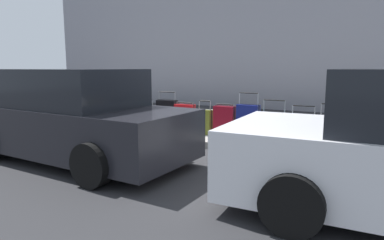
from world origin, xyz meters
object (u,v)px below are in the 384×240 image
suitcase_teal_11 (134,117)px  suitcase_red_8 (185,119)px  suitcase_silver_3 (303,129)px  suitcase_maroon_6 (225,121)px  suitcase_teal_4 (273,127)px  suitcase_olive_7 (205,122)px  suitcase_black_2 (332,132)px  suitcase_silver_10 (146,118)px  suitcase_black_9 (167,115)px  fire_hydrant (114,110)px  bollard_post (94,110)px  suitcase_navy_5 (248,122)px  parked_car_charcoal_1 (73,118)px  suitcase_red_1 (361,137)px

suitcase_teal_11 → suitcase_red_8: bearing=176.5°
suitcase_silver_3 → suitcase_maroon_6: size_ratio=1.07×
suitcase_teal_4 → suitcase_maroon_6: suitcase_teal_4 is taller
suitcase_olive_7 → suitcase_red_8: size_ratio=1.07×
suitcase_black_2 → suitcase_olive_7: bearing=-1.1°
suitcase_maroon_6 → suitcase_red_8: 0.97m
suitcase_silver_3 → suitcase_silver_10: suitcase_silver_3 is taller
suitcase_black_9 → fire_hydrant: suitcase_black_9 is taller
suitcase_black_2 → bollard_post: size_ratio=1.15×
suitcase_silver_3 → suitcase_teal_4: size_ratio=0.89×
suitcase_teal_11 → bollard_post: size_ratio=1.06×
suitcase_black_2 → suitcase_silver_10: suitcase_black_2 is taller
suitcase_black_9 → fire_hydrant: (1.64, 0.04, 0.03)m
suitcase_black_9 → bollard_post: suitcase_black_9 is taller
suitcase_teal_4 → suitcase_navy_5: 0.56m
suitcase_teal_4 → suitcase_silver_3: bearing=-170.1°
suitcase_red_8 → parked_car_charcoal_1: parked_car_charcoal_1 is taller
suitcase_teal_4 → suitcase_red_8: bearing=1.0°
suitcase_navy_5 → suitcase_maroon_6: 0.55m
suitcase_navy_5 → fire_hydrant: (3.71, -0.01, 0.03)m
suitcase_red_1 → parked_car_charcoal_1: (4.52, 2.56, 0.35)m
parked_car_charcoal_1 → suitcase_olive_7: bearing=-116.8°
suitcase_olive_7 → suitcase_teal_11: 2.06m
bollard_post → suitcase_teal_4: bearing=-178.6°
bollard_post → suitcase_maroon_6: bearing=-177.3°
suitcase_teal_11 → parked_car_charcoal_1: 2.76m
suitcase_teal_4 → parked_car_charcoal_1: size_ratio=0.19×
suitcase_maroon_6 → suitcase_black_2: bearing=177.9°
suitcase_red_8 → fire_hydrant: bearing=-1.8°
suitcase_red_1 → suitcase_silver_3: (1.05, -0.11, 0.02)m
suitcase_red_1 → suitcase_teal_4: 1.61m
suitcase_red_1 → parked_car_charcoal_1: bearing=29.6°
suitcase_red_8 → fire_hydrant: size_ratio=0.94×
suitcase_navy_5 → suitcase_maroon_6: size_ratio=1.37×
bollard_post → parked_car_charcoal_1: 3.13m
suitcase_black_2 → suitcase_teal_11: bearing=-1.0°
suitcase_navy_5 → suitcase_red_8: bearing=2.3°
suitcase_olive_7 → suitcase_silver_10: bearing=2.4°
fire_hydrant → bollard_post: (0.56, 0.15, -0.03)m
suitcase_olive_7 → suitcase_black_9: (1.04, -0.04, 0.09)m
suitcase_navy_5 → parked_car_charcoal_1: bearing=47.9°
suitcase_maroon_6 → suitcase_red_8: same height
suitcase_red_8 → suitcase_silver_10: 1.11m
suitcase_black_2 → suitcase_maroon_6: suitcase_black_2 is taller
suitcase_teal_4 → suitcase_red_8: 2.07m
suitcase_maroon_6 → suitcase_teal_11: 2.54m
suitcase_silver_3 → suitcase_navy_5: 1.12m
suitcase_red_1 → suitcase_silver_3: size_ratio=0.96×
bollard_post → suitcase_silver_3: bearing=-177.7°
suitcase_black_2 → suitcase_navy_5: (1.68, -0.05, 0.06)m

